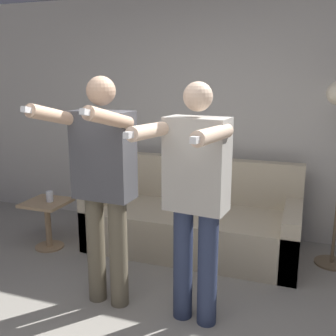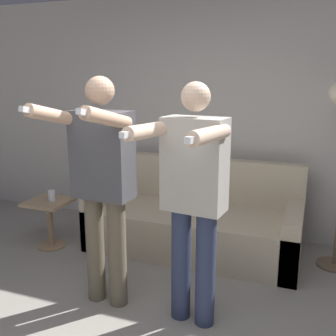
{
  "view_description": "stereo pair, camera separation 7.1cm",
  "coord_description": "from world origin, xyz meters",
  "views": [
    {
      "loc": [
        0.91,
        -1.66,
        1.74
      ],
      "look_at": [
        -0.17,
        1.37,
        0.98
      ],
      "focal_mm": 42.0,
      "sensor_mm": 36.0,
      "label": 1
    },
    {
      "loc": [
        0.97,
        -1.63,
        1.74
      ],
      "look_at": [
        -0.17,
        1.37,
        0.98
      ],
      "focal_mm": 42.0,
      "sensor_mm": 36.0,
      "label": 2
    }
  ],
  "objects": [
    {
      "name": "cup",
      "position": [
        -1.48,
        1.5,
        0.55
      ],
      "size": [
        0.07,
        0.07,
        0.11
      ],
      "color": "silver",
      "rests_on": "side_table"
    },
    {
      "name": "cat",
      "position": [
        -0.27,
        2.32,
        0.95
      ],
      "size": [
        0.52,
        0.14,
        0.16
      ],
      "color": "silver",
      "rests_on": "couch"
    },
    {
      "name": "couch",
      "position": [
        -0.12,
        1.99,
        0.28
      ],
      "size": [
        2.09,
        0.89,
        0.89
      ],
      "color": "beige",
      "rests_on": "ground_plane"
    },
    {
      "name": "person_right",
      "position": [
        0.23,
        0.79,
        0.98
      ],
      "size": [
        0.54,
        0.71,
        1.7
      ],
      "rotation": [
        0.0,
        0.0,
        -0.11
      ],
      "color": "#2D3856",
      "rests_on": "ground_plane"
    },
    {
      "name": "person_left",
      "position": [
        -0.47,
        0.79,
        1.01
      ],
      "size": [
        0.53,
        0.68,
        1.74
      ],
      "rotation": [
        0.0,
        0.0,
        -0.05
      ],
      "color": "#6B604C",
      "rests_on": "ground_plane"
    },
    {
      "name": "wall_back",
      "position": [
        0.0,
        2.57,
        1.3
      ],
      "size": [
        10.0,
        0.05,
        2.6
      ],
      "color": "beige",
      "rests_on": "ground_plane"
    },
    {
      "name": "side_table",
      "position": [
        -1.52,
        1.5,
        0.36
      ],
      "size": [
        0.42,
        0.42,
        0.5
      ],
      "color": "#A38460",
      "rests_on": "ground_plane"
    }
  ]
}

